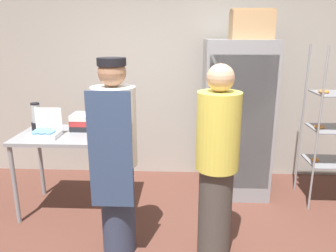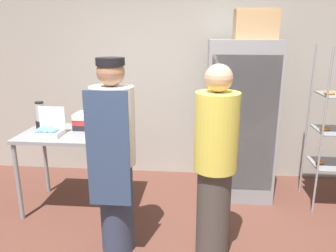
{
  "view_description": "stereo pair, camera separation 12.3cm",
  "coord_description": "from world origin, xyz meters",
  "px_view_note": "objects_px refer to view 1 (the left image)",
  "views": [
    {
      "loc": [
        0.04,
        -2.09,
        1.87
      ],
      "look_at": [
        -0.09,
        0.78,
        1.06
      ],
      "focal_mm": 35.0,
      "sensor_mm": 36.0,
      "label": 1
    },
    {
      "loc": [
        0.17,
        -2.08,
        1.87
      ],
      "look_at": [
        -0.09,
        0.78,
        1.06
      ],
      "focal_mm": 35.0,
      "sensor_mm": 36.0,
      "label": 2
    }
  ],
  "objects_px": {
    "donut_box": "(45,132)",
    "person_baker": "(116,157)",
    "refrigerator": "(236,119)",
    "cardboard_storage_box": "(251,25)",
    "binder_stack": "(87,122)",
    "person_customer": "(217,163)",
    "blender_pitcher": "(36,119)"
  },
  "relations": [
    {
      "from": "donut_box",
      "to": "person_baker",
      "type": "distance_m",
      "value": 1.02
    },
    {
      "from": "refrigerator",
      "to": "cardboard_storage_box",
      "type": "distance_m",
      "value": 1.07
    },
    {
      "from": "binder_stack",
      "to": "donut_box",
      "type": "bearing_deg",
      "value": -139.61
    },
    {
      "from": "donut_box",
      "to": "person_customer",
      "type": "xyz_separation_m",
      "value": [
        1.67,
        -0.58,
        -0.07
      ]
    },
    {
      "from": "donut_box",
      "to": "person_baker",
      "type": "height_order",
      "value": "person_baker"
    },
    {
      "from": "refrigerator",
      "to": "binder_stack",
      "type": "height_order",
      "value": "refrigerator"
    },
    {
      "from": "person_baker",
      "to": "donut_box",
      "type": "bearing_deg",
      "value": 145.48
    },
    {
      "from": "refrigerator",
      "to": "person_customer",
      "type": "xyz_separation_m",
      "value": [
        -0.34,
        -1.26,
        -0.06
      ]
    },
    {
      "from": "cardboard_storage_box",
      "to": "blender_pitcher",
      "type": "bearing_deg",
      "value": -169.62
    },
    {
      "from": "refrigerator",
      "to": "cardboard_storage_box",
      "type": "bearing_deg",
      "value": -29.95
    },
    {
      "from": "blender_pitcher",
      "to": "person_baker",
      "type": "xyz_separation_m",
      "value": [
        1.0,
        -0.78,
        -0.12
      ]
    },
    {
      "from": "refrigerator",
      "to": "person_baker",
      "type": "relative_size",
      "value": 1.07
    },
    {
      "from": "binder_stack",
      "to": "person_customer",
      "type": "height_order",
      "value": "person_customer"
    },
    {
      "from": "binder_stack",
      "to": "cardboard_storage_box",
      "type": "height_order",
      "value": "cardboard_storage_box"
    },
    {
      "from": "donut_box",
      "to": "binder_stack",
      "type": "height_order",
      "value": "donut_box"
    },
    {
      "from": "refrigerator",
      "to": "donut_box",
      "type": "distance_m",
      "value": 2.12
    },
    {
      "from": "refrigerator",
      "to": "blender_pitcher",
      "type": "bearing_deg",
      "value": -167.69
    },
    {
      "from": "cardboard_storage_box",
      "to": "person_baker",
      "type": "bearing_deg",
      "value": -136.89
    },
    {
      "from": "donut_box",
      "to": "binder_stack",
      "type": "bearing_deg",
      "value": 40.39
    },
    {
      "from": "person_baker",
      "to": "person_customer",
      "type": "height_order",
      "value": "person_baker"
    },
    {
      "from": "cardboard_storage_box",
      "to": "donut_box",
      "type": "bearing_deg",
      "value": -163.66
    },
    {
      "from": "donut_box",
      "to": "refrigerator",
      "type": "bearing_deg",
      "value": 18.6
    },
    {
      "from": "donut_box",
      "to": "binder_stack",
      "type": "xyz_separation_m",
      "value": [
        0.34,
        0.29,
        0.04
      ]
    },
    {
      "from": "binder_stack",
      "to": "person_customer",
      "type": "bearing_deg",
      "value": -33.23
    },
    {
      "from": "blender_pitcher",
      "to": "binder_stack",
      "type": "xyz_separation_m",
      "value": [
        0.51,
        0.09,
        -0.05
      ]
    },
    {
      "from": "refrigerator",
      "to": "person_baker",
      "type": "distance_m",
      "value": 1.72
    },
    {
      "from": "cardboard_storage_box",
      "to": "refrigerator",
      "type": "bearing_deg",
      "value": 150.05
    },
    {
      "from": "cardboard_storage_box",
      "to": "person_baker",
      "type": "xyz_separation_m",
      "value": [
        -1.28,
        -1.19,
        -1.09
      ]
    },
    {
      "from": "donut_box",
      "to": "person_customer",
      "type": "bearing_deg",
      "value": -19.11
    },
    {
      "from": "donut_box",
      "to": "person_customer",
      "type": "height_order",
      "value": "person_customer"
    },
    {
      "from": "donut_box",
      "to": "cardboard_storage_box",
      "type": "xyz_separation_m",
      "value": [
        2.11,
        0.62,
        1.05
      ]
    },
    {
      "from": "refrigerator",
      "to": "blender_pitcher",
      "type": "xyz_separation_m",
      "value": [
        -2.18,
        -0.48,
        0.1
      ]
    }
  ]
}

